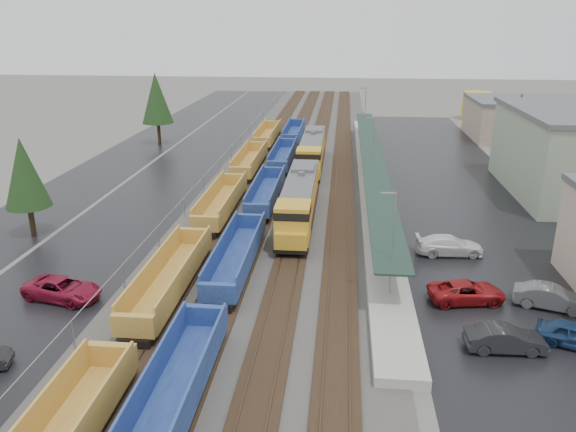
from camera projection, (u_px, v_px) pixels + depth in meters
name	position (u px, v px, depth m)	size (l,w,h in m)	color
ballast_strip	(299.00, 162.00, 77.55)	(20.00, 160.00, 0.08)	#302D2B
trackbed	(299.00, 161.00, 77.51)	(14.60, 160.00, 0.22)	black
west_parking_lot	(193.00, 159.00, 78.95)	(10.00, 160.00, 0.02)	black
west_road	(124.00, 158.00, 79.88)	(9.00, 160.00, 0.02)	black
east_commuter_lot	(452.00, 186.00, 66.41)	(16.00, 100.00, 0.02)	black
station_platform	(371.00, 178.00, 67.05)	(3.00, 80.00, 8.00)	#9E9B93
chainlink_fence	(229.00, 152.00, 76.44)	(0.08, 160.04, 2.02)	gray
distant_hills	(447.00, 71.00, 214.93)	(301.00, 140.00, 25.20)	#485542
tree_west_near	(24.00, 173.00, 49.50)	(3.96, 3.96, 9.00)	#332316
tree_west_far	(156.00, 98.00, 86.73)	(4.84, 4.84, 11.00)	#332316
tree_east	(518.00, 121.00, 70.95)	(4.40, 4.40, 10.00)	#332316
locomotive_lead	(299.00, 201.00, 53.19)	(2.92, 19.21, 4.35)	black
locomotive_trail	(312.00, 152.00, 72.91)	(2.92, 19.21, 4.35)	black
well_string_yellow	(200.00, 234.00, 48.18)	(2.68, 103.12, 2.37)	gold
well_string_blue	(254.00, 220.00, 51.68)	(2.61, 99.79, 2.31)	navy
storage_tank	(476.00, 106.00, 109.60)	(5.41, 5.41, 5.41)	gold
parked_car_west_c	(62.00, 289.00, 39.27)	(5.55, 2.56, 1.54)	maroon
parked_car_east_a	(506.00, 339.00, 33.09)	(4.69, 1.63, 1.54)	black
parked_car_east_b	(467.00, 292.00, 38.92)	(5.28, 2.43, 1.47)	maroon
parked_car_east_c	(449.00, 245.00, 46.77)	(5.55, 2.26, 1.61)	silver
parked_car_east_d	(576.00, 335.00, 33.51)	(4.52, 1.82, 1.54)	navy
parked_car_east_e	(551.00, 298.00, 38.01)	(4.83, 1.68, 1.59)	#505354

